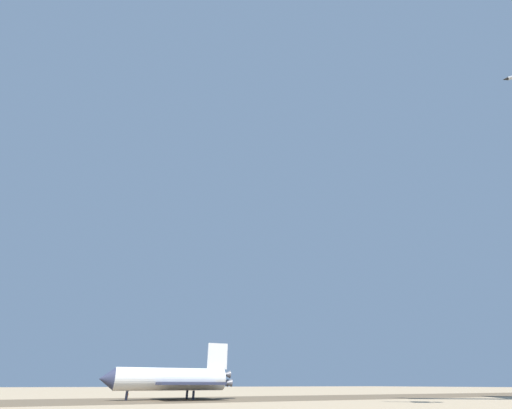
# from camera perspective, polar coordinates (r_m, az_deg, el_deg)

# --- Properties ---
(ground_plane) EXTENTS (1200.00, 1200.00, 0.00)m
(ground_plane) POSITION_cam_1_polar(r_m,az_deg,el_deg) (115.10, -11.72, -28.98)
(ground_plane) COLOR tan
(runway_strip) EXTENTS (440.45, 48.74, 0.02)m
(runway_strip) POSITION_cam_1_polar(r_m,az_deg,el_deg) (117.42, -14.06, -28.72)
(runway_strip) COLOR brown
(runway_strip) RESTS_ON ground
(space_shuttle) EXTENTS (38.46, 24.19, 15.80)m
(space_shuttle) POSITION_cam_1_polar(r_m,az_deg,el_deg) (117.24, -14.02, -26.10)
(space_shuttle) COLOR white
(space_shuttle) RESTS_ON ground
(ground_crew_near_nose) EXTENTS (0.53, 0.45, 1.73)m
(ground_crew_near_nose) POSITION_cam_1_polar(r_m,az_deg,el_deg) (131.65, -20.39, -27.33)
(ground_crew_near_nose) COLOR orange
(ground_crew_near_nose) RESTS_ON ground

